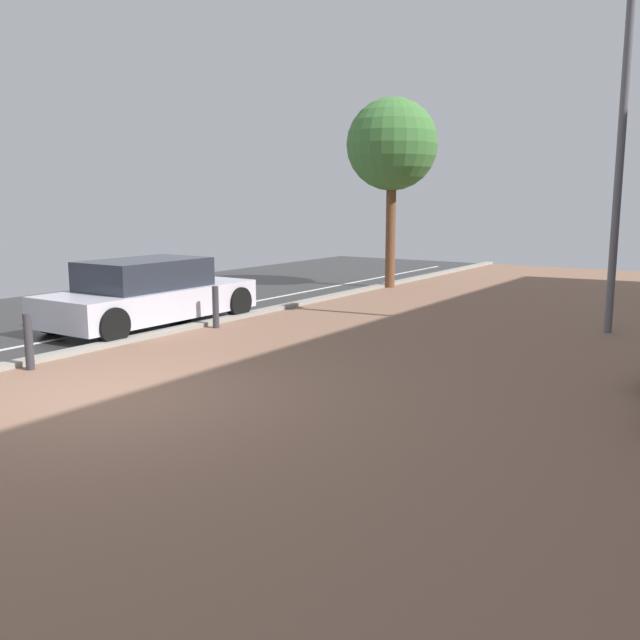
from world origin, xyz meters
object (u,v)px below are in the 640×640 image
lamp_post (621,143)px  street_tree (392,146)px  bollard_far (216,307)px  parked_car_near (149,294)px  bollard_near (29,342)px

lamp_post → street_tree: lamp_post is taller
lamp_post → bollard_far: size_ratio=7.70×
parked_car_near → bollard_far: parked_car_near is taller
street_tree → bollard_far: street_tree is taller
parked_car_near → bollard_far: 1.35m
bollard_near → bollard_far: bollard_near is taller
lamp_post → bollard_near: bearing=-129.8°
lamp_post → bollard_far: (-6.24, -3.57, -2.96)m
street_tree → lamp_post: bearing=-30.0°
bollard_near → parked_car_near: bearing=110.0°
lamp_post → street_tree: bearing=150.0°
bollard_near → bollard_far: (0.00, 3.91, -0.01)m
parked_car_near → bollard_near: bearing=-70.0°
parked_car_near → lamp_post: lamp_post is taller
street_tree → bollard_near: size_ratio=6.27×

